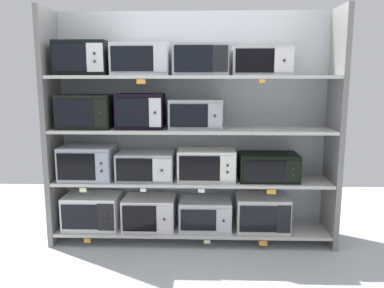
% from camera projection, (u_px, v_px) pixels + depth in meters
% --- Properties ---
extents(back_panel, '(2.88, 0.04, 2.28)m').
position_uv_depth(back_panel, '(193.00, 126.00, 3.97)').
color(back_panel, '#9EA3A8').
rests_on(back_panel, ground).
extents(upright_left, '(0.05, 0.45, 2.28)m').
position_uv_depth(upright_left, '(52.00, 128.00, 3.77)').
color(upright_left, slate).
rests_on(upright_left, ground).
extents(upright_right, '(0.05, 0.45, 2.28)m').
position_uv_depth(upright_right, '(335.00, 130.00, 3.68)').
color(upright_right, slate).
rests_on(upright_right, ground).
extents(shelf_0, '(2.68, 0.45, 0.03)m').
position_uv_depth(shelf_0, '(192.00, 229.00, 3.90)').
color(shelf_0, beige).
rests_on(shelf_0, ground).
extents(microwave_0, '(0.54, 0.38, 0.33)m').
position_uv_depth(microwave_0, '(92.00, 211.00, 3.90)').
color(microwave_0, silver).
rests_on(microwave_0, shelf_0).
extents(microwave_1, '(0.51, 0.38, 0.31)m').
position_uv_depth(microwave_1, '(149.00, 212.00, 3.88)').
color(microwave_1, silver).
rests_on(microwave_1, shelf_0).
extents(microwave_2, '(0.51, 0.38, 0.30)m').
position_uv_depth(microwave_2, '(205.00, 214.00, 3.86)').
color(microwave_2, '#B7BEC3').
rests_on(microwave_2, shelf_0).
extents(microwave_3, '(0.52, 0.39, 0.34)m').
position_uv_depth(microwave_3, '(262.00, 212.00, 3.84)').
color(microwave_3, '#BCB9B6').
rests_on(microwave_3, shelf_0).
extents(price_tag_0, '(0.06, 0.00, 0.04)m').
position_uv_depth(price_tag_0, '(87.00, 241.00, 3.71)').
color(price_tag_0, orange).
extents(price_tag_1, '(0.06, 0.00, 0.03)m').
position_uv_depth(price_tag_1, '(207.00, 242.00, 3.68)').
color(price_tag_1, beige).
extents(price_tag_2, '(0.08, 0.00, 0.05)m').
position_uv_depth(price_tag_2, '(263.00, 243.00, 3.66)').
color(price_tag_2, orange).
extents(shelf_1, '(2.68, 0.45, 0.03)m').
position_uv_depth(shelf_1, '(192.00, 181.00, 3.81)').
color(shelf_1, beige).
extents(microwave_4, '(0.51, 0.44, 0.33)m').
position_uv_depth(microwave_4, '(89.00, 162.00, 3.81)').
color(microwave_4, '#989FAA').
rests_on(microwave_4, shelf_1).
extents(microwave_5, '(0.55, 0.39, 0.27)m').
position_uv_depth(microwave_5, '(146.00, 166.00, 3.80)').
color(microwave_5, '#A1A7AD').
rests_on(microwave_5, shelf_1).
extents(microwave_6, '(0.56, 0.34, 0.30)m').
position_uv_depth(microwave_6, '(206.00, 165.00, 3.78)').
color(microwave_6, silver).
rests_on(microwave_6, shelf_1).
extents(microwave_7, '(0.57, 0.37, 0.26)m').
position_uv_depth(microwave_7, '(268.00, 167.00, 3.76)').
color(microwave_7, black).
rests_on(microwave_7, shelf_1).
extents(price_tag_3, '(0.07, 0.00, 0.04)m').
position_uv_depth(price_tag_3, '(83.00, 190.00, 3.63)').
color(price_tag_3, beige).
extents(price_tag_4, '(0.06, 0.00, 0.03)m').
position_uv_depth(price_tag_4, '(143.00, 190.00, 3.61)').
color(price_tag_4, white).
extents(price_tag_5, '(0.06, 0.00, 0.03)m').
position_uv_depth(price_tag_5, '(201.00, 191.00, 3.59)').
color(price_tag_5, white).
extents(price_tag_6, '(0.09, 0.00, 0.04)m').
position_uv_depth(price_tag_6, '(271.00, 192.00, 3.57)').
color(price_tag_6, orange).
extents(shelf_2, '(2.68, 0.45, 0.03)m').
position_uv_depth(shelf_2, '(192.00, 130.00, 3.73)').
color(shelf_2, beige).
extents(microwave_8, '(0.51, 0.37, 0.32)m').
position_uv_depth(microwave_8, '(86.00, 111.00, 3.73)').
color(microwave_8, black).
rests_on(microwave_8, shelf_2).
extents(microwave_9, '(0.45, 0.34, 0.34)m').
position_uv_depth(microwave_9, '(141.00, 111.00, 3.71)').
color(microwave_9, black).
rests_on(microwave_9, shelf_2).
extents(microwave_10, '(0.51, 0.34, 0.28)m').
position_uv_depth(microwave_10, '(196.00, 114.00, 3.70)').
color(microwave_10, '#9AA1A4').
rests_on(microwave_10, shelf_2).
extents(shelf_3, '(2.68, 0.45, 0.03)m').
position_uv_depth(shelf_3, '(192.00, 77.00, 3.64)').
color(shelf_3, beige).
extents(microwave_11, '(0.49, 0.35, 0.32)m').
position_uv_depth(microwave_11, '(83.00, 58.00, 3.64)').
color(microwave_11, black).
rests_on(microwave_11, shelf_3).
extents(microwave_12, '(0.54, 0.34, 0.30)m').
position_uv_depth(microwave_12, '(141.00, 59.00, 3.63)').
color(microwave_12, '#B9BDC2').
rests_on(microwave_12, shelf_3).
extents(microwave_13, '(0.51, 0.43, 0.29)m').
position_uv_depth(microwave_13, '(201.00, 60.00, 3.61)').
color(microwave_13, '#989AA5').
rests_on(microwave_13, shelf_3).
extents(microwave_14, '(0.55, 0.34, 0.26)m').
position_uv_depth(microwave_14, '(261.00, 61.00, 3.59)').
color(microwave_14, '#B5BABC').
rests_on(microwave_14, shelf_3).
extents(price_tag_7, '(0.08, 0.00, 0.04)m').
position_uv_depth(price_tag_7, '(141.00, 82.00, 3.44)').
color(price_tag_7, orange).
extents(price_tag_8, '(0.06, 0.00, 0.03)m').
position_uv_depth(price_tag_8, '(262.00, 81.00, 3.40)').
color(price_tag_8, orange).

